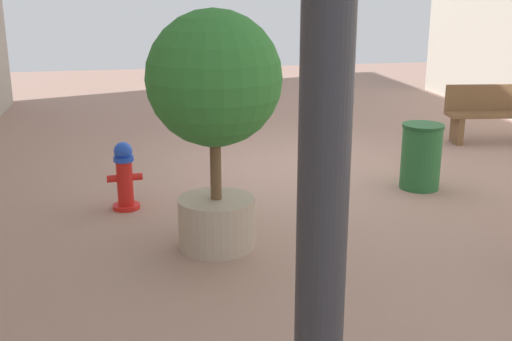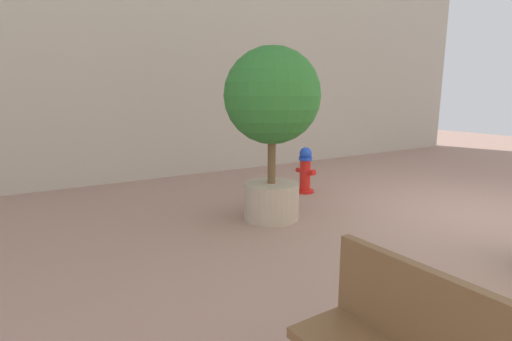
{
  "view_description": "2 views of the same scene",
  "coord_description": "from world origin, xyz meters",
  "views": [
    {
      "loc": [
        2.24,
        8.5,
        2.56
      ],
      "look_at": [
        1.16,
        2.84,
        0.85
      ],
      "focal_mm": 44.37,
      "sensor_mm": 36.0,
      "label": 1
    },
    {
      "loc": [
        -2.89,
        5.55,
        1.75
      ],
      "look_at": [
        1.36,
        2.93,
        0.75
      ],
      "focal_mm": 27.53,
      "sensor_mm": 36.0,
      "label": 2
    }
  ],
  "objects": [
    {
      "name": "fire_hydrant",
      "position": [
        2.42,
        1.26,
        0.4
      ],
      "size": [
        0.42,
        0.39,
        0.81
      ],
      "color": "red",
      "rests_on": "ground_plane"
    },
    {
      "name": "ground_plane",
      "position": [
        0.0,
        0.0,
        0.0
      ],
      "size": [
        23.4,
        23.4,
        0.0
      ],
      "primitive_type": "plane",
      "color": "#9E7A6B"
    },
    {
      "name": "planter_tree",
      "position": [
        1.51,
        2.59,
        1.53
      ],
      "size": [
        1.29,
        1.29,
        2.36
      ],
      "color": "tan",
      "rests_on": "ground_plane"
    }
  ]
}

